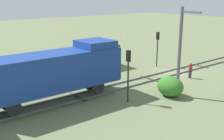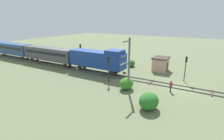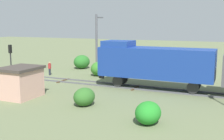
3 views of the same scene
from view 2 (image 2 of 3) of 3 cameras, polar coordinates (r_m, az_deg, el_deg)
The scene contains 15 objects.
ground_plane at distance 28.43m, azimuth 21.07°, elevation -5.35°, with size 157.20×157.20×0.00m, color #66704C.
railway_track at distance 28.41m, azimuth 21.09°, elevation -5.21°, with size 2.40×104.80×0.16m.
locomotive at distance 33.01m, azimuth -4.62°, elevation 3.69°, with size 2.90×11.60×4.60m.
passenger_car_leading at distance 42.01m, azimuth -19.79°, elevation 5.16°, with size 2.84×14.00×3.66m.
passenger_car_trailing at distance 53.92m, azimuth -29.96°, elevation 6.24°, with size 2.84×14.00×3.66m.
traffic_signal_near at distance 30.60m, azimuth 22.97°, elevation 1.71°, with size 0.32×0.34×4.21m.
traffic_signal_mid at distance 27.82m, azimuth -1.09°, elevation 1.80°, with size 0.32×0.34×4.31m.
traffic_signal_far at distance 40.08m, azimuth -10.21°, elevation 6.29°, with size 0.32×0.34×4.57m.
worker_near_track at distance 25.98m, azimuth 18.67°, elevation -4.78°, with size 0.38×0.38×1.70m.
catenary_mast at distance 24.19m, azimuth 5.50°, elevation 2.07°, with size 1.94×0.28×7.60m.
relay_hut at distance 35.99m, azimuth 15.58°, elevation 1.94°, with size 3.50×2.90×2.74m.
bush_near at distance 42.40m, azimuth 0.13°, elevation 3.77°, with size 2.05×1.67×1.49m, color #228326.
bush_mid at distance 38.15m, azimuth 6.27°, elevation 2.21°, with size 1.99×1.63×1.44m, color #2F6526.
bush_far at distance 25.72m, azimuth 4.72°, elevation -4.44°, with size 2.41×1.97×1.75m, color #357626.
bush_back at distance 20.64m, azimuth 11.93°, elevation -9.90°, with size 2.68×2.20×1.95m, color #296C26.
Camera 2 is at (-26.37, -3.63, 9.98)m, focal length 28.00 mm.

